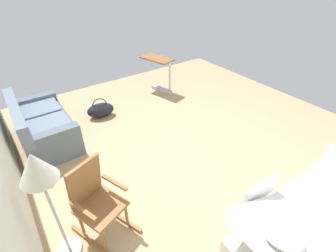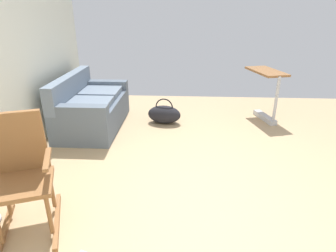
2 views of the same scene
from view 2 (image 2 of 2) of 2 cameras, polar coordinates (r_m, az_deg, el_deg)
name	(u,v)px [view 2 (image 2 of 2)]	position (r m, az deg, el deg)	size (l,w,h in m)	color
ground_plane	(211,194)	(3.17, 8.63, -13.11)	(7.15, 7.15, 0.00)	tan
couch	(92,109)	(4.82, -14.92, 3.34)	(1.60, 0.85, 0.85)	slate
rocking_chair	(22,175)	(2.78, -26.94, -8.65)	(0.88, 0.71, 1.05)	brown
overbed_table	(267,89)	(5.22, 18.99, 6.95)	(0.88, 0.60, 0.84)	#B2B5BA
duffel_bag	(164,114)	(4.86, -0.76, 2.36)	(0.41, 0.61, 0.43)	black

